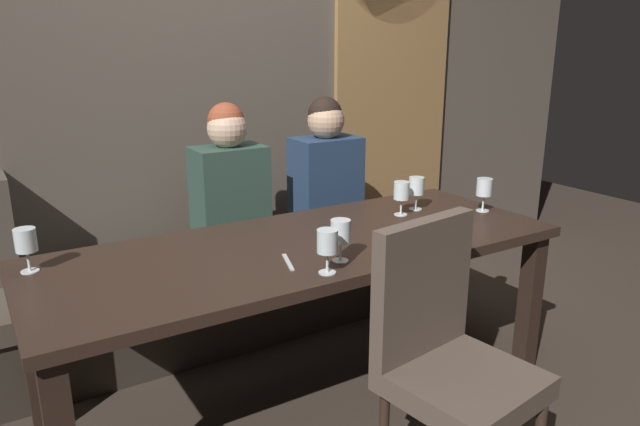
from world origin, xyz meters
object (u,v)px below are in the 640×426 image
(wine_glass_far_right, at_px, (341,233))
(fork_on_table, at_px, (288,262))
(chair_near_side, at_px, (445,347))
(wine_glass_end_left, at_px, (327,242))
(dining_table, at_px, (304,262))
(wine_glass_far_left, at_px, (402,192))
(banquette_bench, at_px, (239,296))
(wine_glass_center_back, at_px, (484,189))
(diner_bearded, at_px, (326,175))
(wine_glass_center_front, at_px, (416,187))
(wine_glass_near_left, at_px, (26,241))
(diner_redhead, at_px, (230,187))

(wine_glass_far_right, height_order, fork_on_table, wine_glass_far_right)
(chair_near_side, distance_m, wine_glass_end_left, 0.54)
(dining_table, relative_size, wine_glass_far_left, 13.41)
(banquette_bench, xyz_separation_m, wine_glass_center_back, (0.99, -0.75, 0.62))
(diner_bearded, distance_m, wine_glass_far_left, 0.58)
(diner_bearded, bearing_deg, wine_glass_center_front, -70.82)
(dining_table, height_order, wine_glass_far_right, wine_glass_far_right)
(diner_bearded, relative_size, wine_glass_near_left, 4.95)
(chair_near_side, xyz_separation_m, wine_glass_near_left, (-1.14, 0.96, 0.30))
(dining_table, relative_size, diner_redhead, 2.73)
(banquette_bench, relative_size, wine_glass_end_left, 15.24)
(dining_table, xyz_separation_m, wine_glass_near_left, (-1.01, 0.24, 0.20))
(banquette_bench, relative_size, diner_redhead, 3.10)
(wine_glass_end_left, bearing_deg, wine_glass_far_right, 35.31)
(wine_glass_far_right, bearing_deg, diner_redhead, 91.61)
(wine_glass_far_left, xyz_separation_m, wine_glass_center_back, (0.39, -0.16, -0.00))
(wine_glass_far_left, distance_m, wine_glass_center_back, 0.42)
(wine_glass_near_left, bearing_deg, wine_glass_center_front, -3.29)
(wine_glass_center_front, distance_m, fork_on_table, 0.95)
(diner_bearded, bearing_deg, fork_on_table, -129.50)
(wine_glass_far_left, relative_size, wine_glass_far_right, 1.00)
(banquette_bench, xyz_separation_m, fork_on_table, (-0.17, -0.87, 0.51))
(dining_table, distance_m, wine_glass_center_back, 1.01)
(wine_glass_center_front, bearing_deg, wine_glass_far_right, -150.62)
(diner_redhead, bearing_deg, wine_glass_far_left, -45.01)
(wine_glass_center_back, height_order, fork_on_table, wine_glass_center_back)
(wine_glass_near_left, bearing_deg, wine_glass_far_right, -26.21)
(wine_glass_far_right, bearing_deg, wine_glass_center_front, 29.38)
(dining_table, bearing_deg, diner_redhead, 91.26)
(wine_glass_center_front, distance_m, wine_glass_center_back, 0.33)
(dining_table, height_order, diner_bearded, diner_bearded)
(dining_table, bearing_deg, chair_near_side, -79.72)
(dining_table, height_order, fork_on_table, fork_on_table)
(chair_near_side, xyz_separation_m, wine_glass_far_left, (0.47, 0.83, 0.29))
(wine_glass_near_left, xyz_separation_m, wine_glass_far_right, (1.02, -0.50, -0.00))
(chair_near_side, distance_m, wine_glass_near_left, 1.52)
(diner_redhead, height_order, wine_glass_end_left, diner_redhead)
(wine_glass_center_front, distance_m, wine_glass_end_left, 0.95)
(diner_redhead, distance_m, wine_glass_near_left, 1.10)
(wine_glass_center_front, bearing_deg, wine_glass_near_left, 176.71)
(chair_near_side, relative_size, wine_glass_end_left, 5.98)
(wine_glass_far_left, height_order, wine_glass_center_front, same)
(chair_near_side, xyz_separation_m, diner_bearded, (0.41, 1.40, 0.27))
(diner_bearded, bearing_deg, banquette_bench, 178.17)
(dining_table, relative_size, wine_glass_center_back, 13.41)
(dining_table, relative_size, wine_glass_near_left, 13.41)
(wine_glass_center_front, bearing_deg, wine_glass_center_back, -36.39)
(diner_bearded, bearing_deg, wine_glass_far_right, -119.18)
(chair_near_side, distance_m, wine_glass_far_right, 0.56)
(wine_glass_end_left, bearing_deg, wine_glass_center_front, 30.19)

